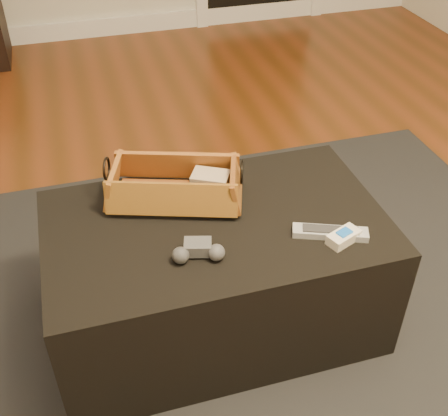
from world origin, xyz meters
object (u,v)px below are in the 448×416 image
object	(u,v)px
wicker_basket	(175,186)
cream_gadget	(344,237)
ottoman	(216,273)
tv_remote	(168,195)
game_controller	(198,251)
silver_remote	(330,232)

from	to	relation	value
wicker_basket	cream_gadget	world-z (taller)	wicker_basket
ottoman	wicker_basket	distance (m)	0.31
ottoman	cream_gadget	bearing A→B (deg)	-30.19
cream_gadget	tv_remote	bearing A→B (deg)	143.59
wicker_basket	cream_gadget	bearing A→B (deg)	-38.68
ottoman	cream_gadget	world-z (taller)	cream_gadget
ottoman	tv_remote	bearing A→B (deg)	130.32
wicker_basket	game_controller	world-z (taller)	wicker_basket
tv_remote	wicker_basket	size ratio (longest dim) A/B	0.48
wicker_basket	cream_gadget	distance (m)	0.52
ottoman	game_controller	size ratio (longest dim) A/B	6.73
ottoman	silver_remote	distance (m)	0.40
ottoman	tv_remote	size ratio (longest dim) A/B	4.68
game_controller	silver_remote	xyz separation A→B (m)	(0.38, -0.01, -0.01)
tv_remote	silver_remote	xyz separation A→B (m)	(0.41, -0.28, -0.01)
tv_remote	wicker_basket	bearing A→B (deg)	30.87
tv_remote	silver_remote	distance (m)	0.50
wicker_basket	silver_remote	size ratio (longest dim) A/B	2.09
tv_remote	cream_gadget	distance (m)	0.54
tv_remote	silver_remote	bearing A→B (deg)	-22.15
tv_remote	silver_remote	world-z (taller)	tv_remote
game_controller	cream_gadget	bearing A→B (deg)	-6.82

